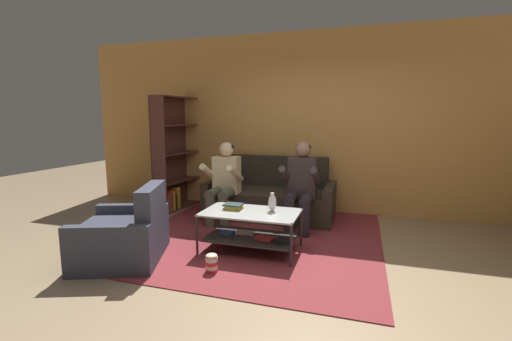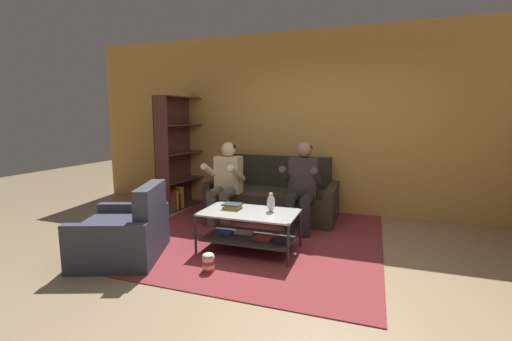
# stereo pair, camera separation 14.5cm
# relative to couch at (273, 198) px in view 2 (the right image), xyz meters

# --- Properties ---
(ground) EXTENTS (16.80, 16.80, 0.00)m
(ground) POSITION_rel_couch_xyz_m (0.65, -1.91, -0.29)
(ground) COLOR #9A8161
(back_partition) EXTENTS (8.40, 0.12, 2.90)m
(back_partition) POSITION_rel_couch_xyz_m (0.65, 0.55, 1.16)
(back_partition) COLOR #D4974C
(back_partition) RESTS_ON ground
(couch) EXTENTS (1.96, 0.92, 0.92)m
(couch) POSITION_rel_couch_xyz_m (0.00, 0.00, 0.00)
(couch) COLOR #332C23
(couch) RESTS_ON ground
(person_seated_left) EXTENTS (0.50, 0.58, 1.18)m
(person_seated_left) POSITION_rel_couch_xyz_m (-0.57, -0.55, 0.35)
(person_seated_left) COLOR #535443
(person_seated_left) RESTS_ON ground
(person_seated_right) EXTENTS (0.50, 0.58, 1.21)m
(person_seated_right) POSITION_rel_couch_xyz_m (0.57, -0.55, 0.36)
(person_seated_right) COLOR #2A252B
(person_seated_right) RESTS_ON ground
(coffee_table) EXTENTS (1.10, 0.64, 0.47)m
(coffee_table) POSITION_rel_couch_xyz_m (0.16, -1.48, 0.01)
(coffee_table) COLOR #B7BBB8
(coffee_table) RESTS_ON ground
(area_rug) EXTENTS (3.10, 3.42, 0.01)m
(area_rug) POSITION_rel_couch_xyz_m (0.07, -0.87, -0.29)
(area_rug) COLOR maroon
(area_rug) RESTS_ON ground
(vase) EXTENTS (0.09, 0.09, 0.22)m
(vase) POSITION_rel_couch_xyz_m (0.38, -1.39, 0.27)
(vase) COLOR silver
(vase) RESTS_ON coffee_table
(book_stack) EXTENTS (0.22, 0.21, 0.06)m
(book_stack) POSITION_rel_couch_xyz_m (-0.08, -1.42, 0.21)
(book_stack) COLOR gold
(book_stack) RESTS_ON coffee_table
(bookshelf) EXTENTS (0.41, 1.17, 1.89)m
(bookshelf) POSITION_rel_couch_xyz_m (-1.71, 0.07, 0.52)
(bookshelf) COLOR #512A24
(bookshelf) RESTS_ON ground
(armchair) EXTENTS (1.10, 1.17, 0.82)m
(armchair) POSITION_rel_couch_xyz_m (-1.08, -2.11, -0.03)
(armchair) COLOR #383B4A
(armchair) RESTS_ON ground
(popcorn_tub) EXTENTS (0.12, 0.12, 0.19)m
(popcorn_tub) POSITION_rel_couch_xyz_m (-0.05, -2.14, -0.20)
(popcorn_tub) COLOR red
(popcorn_tub) RESTS_ON ground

